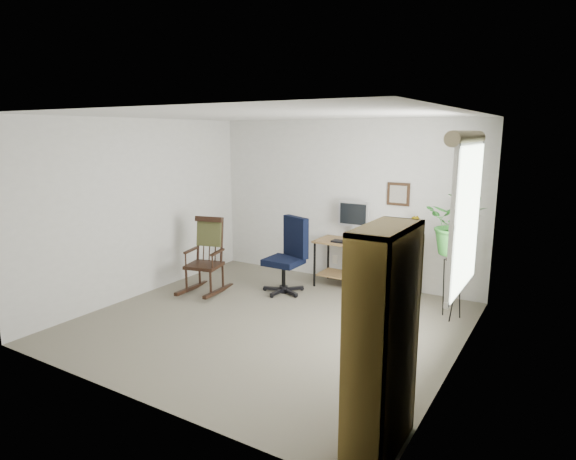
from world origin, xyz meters
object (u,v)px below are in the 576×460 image
Objects in this scene: desk at (348,264)px; low_bookshelf at (392,262)px; rocking_chair at (204,255)px; tall_bookshelf at (382,342)px; office_chair at (283,255)px.

desk is 0.62m from low_bookshelf.
tall_bookshelf reaches higher than rocking_chair.
desk is at bearing 117.55° from tall_bookshelf.
rocking_chair is 0.66× the size of tall_bookshelf.
low_bookshelf is at bearing 107.90° from tall_bookshelf.
low_bookshelf is at bearing 54.21° from office_chair.
rocking_chair is (-0.96, -0.55, -0.01)m from office_chair.
office_chair is (-0.67, -0.70, 0.20)m from desk.
desk is 0.59× the size of tall_bookshelf.
desk is 0.88× the size of office_chair.
office_chair is at bearing -133.93° from desk.
office_chair is 1.52m from low_bookshelf.
rocking_chair is 3.87m from tall_bookshelf.
desk is at bearing -168.74° from low_bookshelf.
office_chair reaches higher than low_bookshelf.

